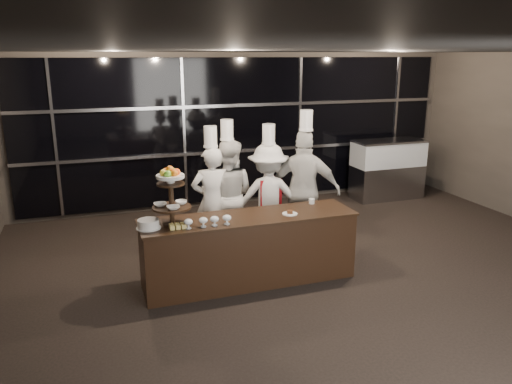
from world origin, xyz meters
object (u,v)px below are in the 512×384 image
object	(u,v)px
chef_a	(212,200)
buffet_counter	(249,249)
display_stand	(171,192)
chef_d	(304,190)
layer_cake	(148,224)
display_case	(388,166)
chef_c	(268,197)
chef_b	(228,195)

from	to	relation	value
chef_a	buffet_counter	bearing A→B (deg)	-78.39
display_stand	chef_d	distance (m)	2.38
layer_cake	chef_a	size ratio (longest dim) A/B	0.15
layer_cake	display_case	bearing A→B (deg)	29.07
buffet_counter	layer_cake	distance (m)	1.40
chef_c	chef_a	bearing A→B (deg)	176.17
layer_cake	display_case	distance (m)	6.10
chef_d	display_case	bearing A→B (deg)	35.70
layer_cake	chef_c	distance (m)	2.23
layer_cake	chef_d	xyz separation A→B (m)	(2.48, 0.92, -0.03)
chef_c	chef_d	xyz separation A→B (m)	(0.53, -0.16, 0.11)
buffet_counter	chef_b	size ratio (longest dim) A/B	1.40
layer_cake	chef_a	bearing A→B (deg)	46.60
chef_c	chef_d	distance (m)	0.57
chef_a	chef_d	distance (m)	1.43
display_case	chef_b	distance (m)	4.31
display_stand	chef_d	xyz separation A→B (m)	(2.18, 0.87, -0.39)
chef_a	chef_d	size ratio (longest dim) A/B	0.91
layer_cake	chef_c	world-z (taller)	chef_c
display_stand	chef_d	bearing A→B (deg)	21.63
chef_b	display_case	bearing A→B (deg)	22.93
buffet_counter	display_case	distance (m)	4.98
chef_b	layer_cake	bearing A→B (deg)	-136.73
display_stand	layer_cake	size ratio (longest dim) A/B	2.48
display_case	chef_d	world-z (taller)	chef_d
display_stand	chef_c	size ratio (longest dim) A/B	0.38
display_case	chef_c	world-z (taller)	chef_c
buffet_counter	chef_c	world-z (taller)	chef_c
chef_a	chef_c	bearing A→B (deg)	-3.83
layer_cake	chef_b	world-z (taller)	chef_b
buffet_counter	display_stand	xyz separation A→B (m)	(-1.00, -0.00, 0.87)
buffet_counter	display_stand	world-z (taller)	display_stand
display_case	chef_b	bearing A→B (deg)	-157.07
display_case	chef_a	distance (m)	4.63
layer_cake	chef_b	distance (m)	1.88
display_stand	chef_b	bearing A→B (deg)	49.20
buffet_counter	chef_c	xyz separation A→B (m)	(0.65, 1.03, 0.38)
chef_b	chef_c	distance (m)	0.62
buffet_counter	display_stand	distance (m)	1.33
layer_cake	chef_a	xyz separation A→B (m)	(1.08, 1.14, -0.11)
display_case	chef_c	size ratio (longest dim) A/B	0.76
chef_d	layer_cake	bearing A→B (deg)	-159.75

